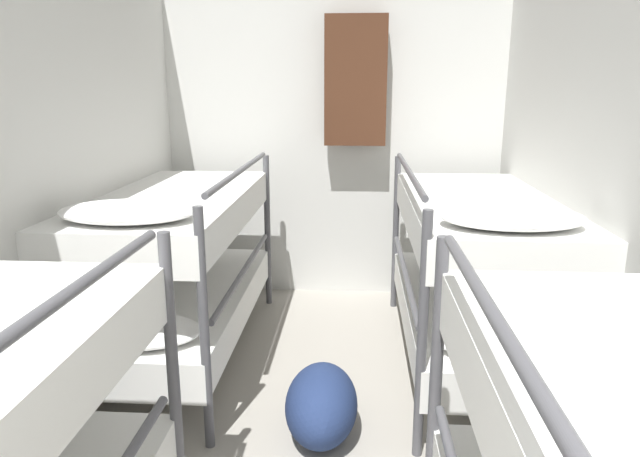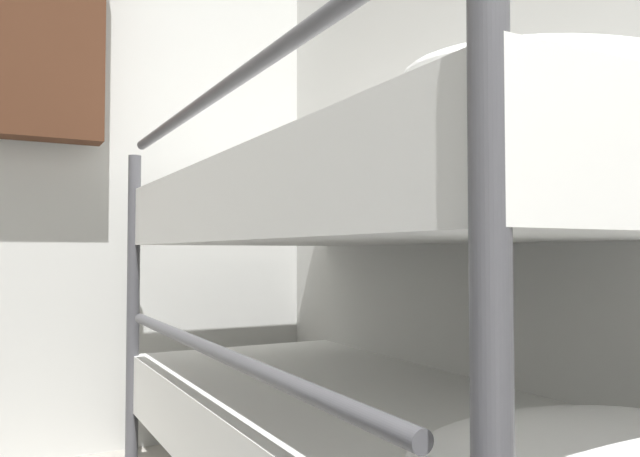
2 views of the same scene
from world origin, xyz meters
name	(u,v)px [view 2 (image 2 of 2)]	position (x,y,z in m)	size (l,w,h in m)	color
bunk_stack_right_far	(369,315)	(0.85, 3.60, 0.62)	(0.80, 1.81, 1.15)	#4C4C51
hanging_coat	(39,14)	(0.16, 4.70, 1.63)	(0.44, 0.12, 0.90)	#472819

